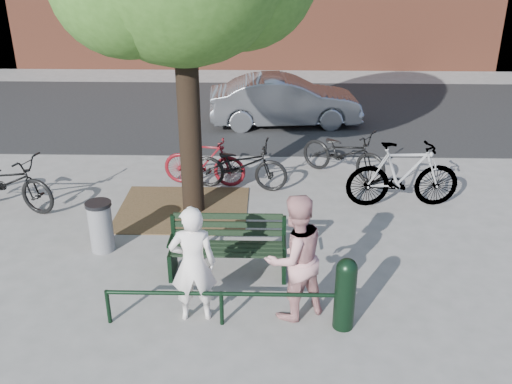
{
  "coord_description": "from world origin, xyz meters",
  "views": [
    {
      "loc": [
        0.61,
        -7.35,
        4.76
      ],
      "look_at": [
        0.4,
        1.0,
        0.93
      ],
      "focal_mm": 40.0,
      "sensor_mm": 36.0,
      "label": 1
    }
  ],
  "objects_px": {
    "park_bench": "(228,245)",
    "bollard": "(345,291)",
    "person_left": "(193,264)",
    "parked_car": "(285,101)",
    "bicycle_c": "(240,165)",
    "litter_bin": "(101,226)",
    "person_right": "(295,258)"
  },
  "relations": [
    {
      "from": "bollard",
      "to": "parked_car",
      "type": "bearing_deg",
      "value": 93.94
    },
    {
      "from": "person_left",
      "to": "person_right",
      "type": "xyz_separation_m",
      "value": [
        1.32,
        0.11,
        0.06
      ]
    },
    {
      "from": "person_right",
      "to": "litter_bin",
      "type": "xyz_separation_m",
      "value": [
        -3.05,
        1.65,
        -0.45
      ]
    },
    {
      "from": "litter_bin",
      "to": "parked_car",
      "type": "xyz_separation_m",
      "value": [
        3.11,
        6.71,
        0.22
      ]
    },
    {
      "from": "bollard",
      "to": "parked_car",
      "type": "height_order",
      "value": "parked_car"
    },
    {
      "from": "bicycle_c",
      "to": "parked_car",
      "type": "bearing_deg",
      "value": -5.47
    },
    {
      "from": "person_left",
      "to": "parked_car",
      "type": "distance_m",
      "value": 8.58
    },
    {
      "from": "bollard",
      "to": "litter_bin",
      "type": "distance_m",
      "value": 4.17
    },
    {
      "from": "person_left",
      "to": "litter_bin",
      "type": "bearing_deg",
      "value": -51.17
    },
    {
      "from": "person_right",
      "to": "park_bench",
      "type": "bearing_deg",
      "value": -76.98
    },
    {
      "from": "park_bench",
      "to": "person_left",
      "type": "bearing_deg",
      "value": -108.06
    },
    {
      "from": "bollard",
      "to": "parked_car",
      "type": "relative_size",
      "value": 0.26
    },
    {
      "from": "park_bench",
      "to": "bollard",
      "type": "relative_size",
      "value": 1.69
    },
    {
      "from": "bollard",
      "to": "parked_car",
      "type": "xyz_separation_m",
      "value": [
        -0.59,
        8.62,
        0.1
      ]
    },
    {
      "from": "bollard",
      "to": "bicycle_c",
      "type": "distance_m",
      "value": 4.68
    },
    {
      "from": "park_bench",
      "to": "litter_bin",
      "type": "xyz_separation_m",
      "value": [
        -2.1,
        0.62,
        -0.05
      ]
    },
    {
      "from": "park_bench",
      "to": "litter_bin",
      "type": "bearing_deg",
      "value": 163.48
    },
    {
      "from": "bicycle_c",
      "to": "parked_car",
      "type": "height_order",
      "value": "parked_car"
    },
    {
      "from": "bicycle_c",
      "to": "litter_bin",
      "type": "bearing_deg",
      "value": 147.46
    },
    {
      "from": "person_left",
      "to": "litter_bin",
      "type": "relative_size",
      "value": 1.94
    },
    {
      "from": "litter_bin",
      "to": "bicycle_c",
      "type": "distance_m",
      "value": 3.27
    },
    {
      "from": "person_left",
      "to": "parked_car",
      "type": "bearing_deg",
      "value": -105.07
    },
    {
      "from": "bollard",
      "to": "person_left",
      "type": "bearing_deg",
      "value": 175.49
    },
    {
      "from": "person_left",
      "to": "bollard",
      "type": "xyz_separation_m",
      "value": [
        1.97,
        -0.16,
        -0.28
      ]
    },
    {
      "from": "park_bench",
      "to": "parked_car",
      "type": "distance_m",
      "value": 7.41
    },
    {
      "from": "litter_bin",
      "to": "parked_car",
      "type": "bearing_deg",
      "value": 65.16
    },
    {
      "from": "park_bench",
      "to": "parked_car",
      "type": "bearing_deg",
      "value": 82.19
    },
    {
      "from": "bicycle_c",
      "to": "park_bench",
      "type": "bearing_deg",
      "value": -172.49
    },
    {
      "from": "park_bench",
      "to": "parked_car",
      "type": "xyz_separation_m",
      "value": [
        1.01,
        7.34,
        0.18
      ]
    },
    {
      "from": "bollard",
      "to": "parked_car",
      "type": "distance_m",
      "value": 8.64
    },
    {
      "from": "person_right",
      "to": "bicycle_c",
      "type": "bearing_deg",
      "value": -107.11
    },
    {
      "from": "park_bench",
      "to": "parked_car",
      "type": "height_order",
      "value": "parked_car"
    }
  ]
}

